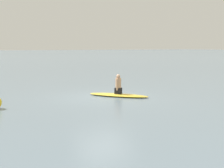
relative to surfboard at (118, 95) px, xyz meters
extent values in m
plane|color=slate|center=(-0.12, -0.73, -0.06)|extent=(400.00, 400.00, 0.00)
ellipsoid|color=gold|center=(0.00, 0.00, 0.00)|extent=(2.78, 2.33, 0.12)
cube|color=black|center=(0.00, 0.00, 0.20)|extent=(0.38, 0.37, 0.28)
cylinder|color=tan|center=(0.00, 0.00, 0.55)|extent=(0.36, 0.36, 0.47)
sphere|color=tan|center=(0.00, 0.00, 0.87)|extent=(0.19, 0.19, 0.19)
cylinder|color=tan|center=(0.09, -0.13, 0.49)|extent=(0.10, 0.10, 0.51)
cylinder|color=tan|center=(-0.09, 0.13, 0.49)|extent=(0.10, 0.10, 0.51)
camera|label=1|loc=(12.43, -7.92, 2.22)|focal=51.77mm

